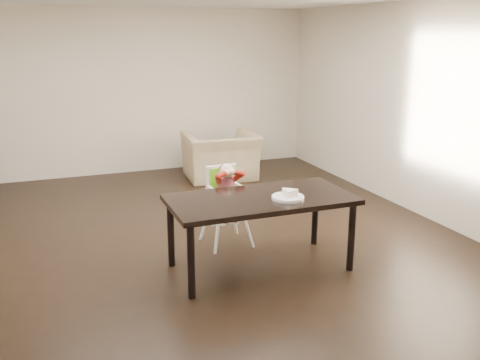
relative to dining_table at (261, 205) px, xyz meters
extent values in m
plane|color=black|center=(-0.40, 0.85, -0.67)|extent=(7.00, 7.00, 0.00)
cube|color=beige|center=(-0.40, 4.35, 0.68)|extent=(6.00, 0.02, 2.70)
cube|color=beige|center=(-0.40, -2.65, 0.68)|extent=(6.00, 0.02, 2.70)
cube|color=beige|center=(2.60, 0.85, 0.68)|extent=(0.02, 7.00, 2.70)
cube|color=black|center=(0.00, 0.00, 0.05)|extent=(1.80, 0.90, 0.05)
cylinder|color=black|center=(-0.82, -0.37, -0.32)|extent=(0.07, 0.07, 0.70)
cylinder|color=black|center=(0.82, -0.37, -0.32)|extent=(0.07, 0.07, 0.70)
cylinder|color=black|center=(-0.82, 0.37, -0.32)|extent=(0.07, 0.07, 0.70)
cylinder|color=black|center=(0.82, 0.37, -0.32)|extent=(0.07, 0.07, 0.70)
cylinder|color=white|center=(-0.27, 0.55, -0.42)|extent=(0.04, 0.04, 0.49)
cylinder|color=white|center=(0.09, 0.57, -0.42)|extent=(0.04, 0.04, 0.49)
cylinder|color=white|center=(-0.29, 0.90, -0.42)|extent=(0.04, 0.04, 0.49)
cylinder|color=white|center=(0.07, 0.92, -0.42)|extent=(0.04, 0.04, 0.49)
cube|color=white|center=(-0.10, 0.74, -0.18)|extent=(0.37, 0.34, 0.04)
cube|color=#72D81B|center=(-0.10, 0.74, -0.15)|extent=(0.30, 0.28, 0.03)
cube|color=white|center=(-0.11, 0.87, 0.02)|extent=(0.35, 0.06, 0.37)
cube|color=#72D81B|center=(-0.11, 0.85, 0.02)|extent=(0.30, 0.03, 0.33)
cube|color=black|center=(-0.16, 0.78, 0.02)|extent=(0.04, 0.16, 0.02)
cube|color=black|center=(-0.05, 0.78, 0.02)|extent=(0.04, 0.16, 0.02)
cylinder|color=red|center=(-0.10, 0.74, -0.02)|extent=(0.21, 0.21, 0.24)
sphere|color=beige|center=(-0.10, 0.72, 0.18)|extent=(0.17, 0.17, 0.16)
ellipsoid|color=brown|center=(-0.10, 0.74, 0.20)|extent=(0.17, 0.16, 0.12)
sphere|color=beige|center=(-0.13, 0.63, 0.18)|extent=(0.07, 0.07, 0.07)
sphere|color=beige|center=(-0.06, 0.64, 0.18)|extent=(0.07, 0.07, 0.07)
cylinder|color=white|center=(0.22, -0.15, 0.09)|extent=(0.32, 0.32, 0.02)
torus|color=white|center=(0.22, -0.15, 0.10)|extent=(0.32, 0.32, 0.02)
imported|color=tan|center=(0.76, 3.41, -0.17)|extent=(1.19, 0.82, 1.00)
camera|label=1|loc=(-1.97, -4.58, 1.63)|focal=40.00mm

